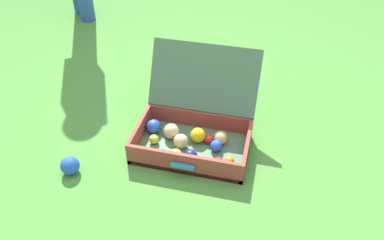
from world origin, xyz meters
TOP-DOWN VIEW (x-y plane):
  - ground_plane at (0.00, 0.00)m, footprint 16.00×16.00m
  - open_suitcase at (-0.05, 0.01)m, footprint 0.56×0.54m
  - stray_ball_on_grass at (-0.57, -0.33)m, footprint 0.09×0.09m

SIDE VIEW (x-z plane):
  - ground_plane at x=0.00m, z-range 0.00..0.00m
  - stray_ball_on_grass at x=-0.57m, z-range 0.00..0.09m
  - open_suitcase at x=-0.05m, z-range -0.12..0.31m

